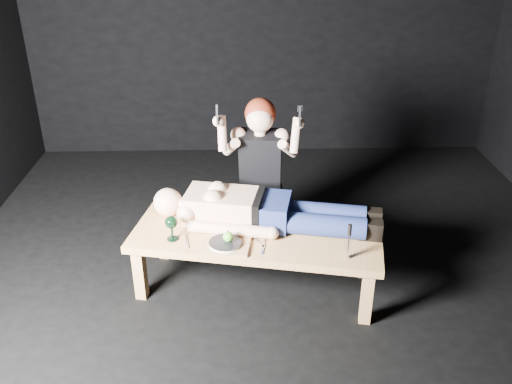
# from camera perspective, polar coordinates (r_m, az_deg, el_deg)

# --- Properties ---
(ground) EXTENTS (5.00, 5.00, 0.00)m
(ground) POSITION_cam_1_polar(r_m,az_deg,el_deg) (4.14, 2.09, -8.92)
(ground) COLOR black
(ground) RESTS_ON ground
(back_wall) EXTENTS (5.00, 0.00, 5.00)m
(back_wall) POSITION_cam_1_polar(r_m,az_deg,el_deg) (5.92, 0.77, 18.04)
(back_wall) COLOR black
(back_wall) RESTS_ON ground
(table) EXTENTS (1.82, 0.98, 0.45)m
(table) POSITION_cam_1_polar(r_m,az_deg,el_deg) (3.92, 0.02, -7.17)
(table) COLOR tan
(table) RESTS_ON ground
(lying_man) EXTENTS (1.84, 0.88, 0.27)m
(lying_man) POSITION_cam_1_polar(r_m,az_deg,el_deg) (3.85, 1.18, -1.61)
(lying_man) COLOR beige
(lying_man) RESTS_ON table
(kneeling_woman) EXTENTS (0.76, 0.84, 1.30)m
(kneeling_woman) POSITION_cam_1_polar(r_m,az_deg,el_deg) (4.26, 0.52, 2.31)
(kneeling_woman) COLOR black
(kneeling_woman) RESTS_ON ground
(serving_tray) EXTENTS (0.36, 0.28, 0.02)m
(serving_tray) POSITION_cam_1_polar(r_m,az_deg,el_deg) (3.66, -3.25, -5.62)
(serving_tray) COLOR #AD7F51
(serving_tray) RESTS_ON table
(plate) EXTENTS (0.25, 0.25, 0.02)m
(plate) POSITION_cam_1_polar(r_m,az_deg,el_deg) (3.65, -3.26, -5.38)
(plate) COLOR white
(plate) RESTS_ON serving_tray
(apple) EXTENTS (0.07, 0.07, 0.07)m
(apple) POSITION_cam_1_polar(r_m,az_deg,el_deg) (3.63, -2.93, -4.71)
(apple) COLOR #54A428
(apple) RESTS_ON plate
(goblet) EXTENTS (0.10, 0.10, 0.18)m
(goblet) POSITION_cam_1_polar(r_m,az_deg,el_deg) (3.73, -8.83, -3.77)
(goblet) COLOR black
(goblet) RESTS_ON table
(fork_flat) EXTENTS (0.05, 0.18, 0.01)m
(fork_flat) POSITION_cam_1_polar(r_m,az_deg,el_deg) (3.74, -7.27, -5.14)
(fork_flat) COLOR #B2B2B7
(fork_flat) RESTS_ON table
(knife_flat) EXTENTS (0.04, 0.18, 0.01)m
(knife_flat) POSITION_cam_1_polar(r_m,az_deg,el_deg) (3.65, 0.74, -5.75)
(knife_flat) COLOR #B2B2B7
(knife_flat) RESTS_ON table
(spoon_flat) EXTENTS (0.10, 0.17, 0.01)m
(spoon_flat) POSITION_cam_1_polar(r_m,az_deg,el_deg) (3.71, 0.19, -5.22)
(spoon_flat) COLOR #B2B2B7
(spoon_flat) RESTS_ON table
(carving_knife) EXTENTS (0.04, 0.04, 0.25)m
(carving_knife) POSITION_cam_1_polar(r_m,az_deg,el_deg) (3.53, 9.69, -5.14)
(carving_knife) COLOR #B2B2B7
(carving_knife) RESTS_ON table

